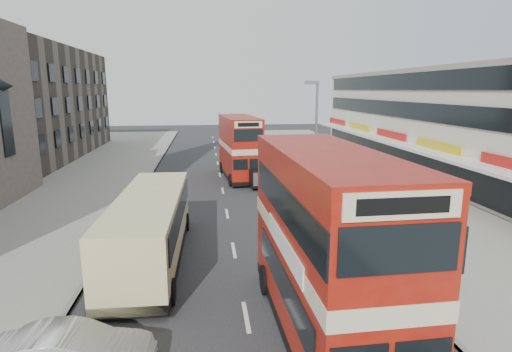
{
  "coord_description": "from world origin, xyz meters",
  "views": [
    {
      "loc": [
        -1.23,
        -10.71,
        7.55
      ],
      "look_at": [
        0.99,
        7.31,
        3.75
      ],
      "focal_mm": 29.16,
      "sensor_mm": 36.0,
      "label": 1
    }
  ],
  "objects_px": {
    "bus_main": "(326,245)",
    "car_right_a": "(303,197)",
    "pedestrian_far": "(301,153)",
    "street_lamp": "(315,129)",
    "bus_second": "(240,147)",
    "car_right_b": "(295,182)",
    "pedestrian_near": "(350,188)",
    "coach": "(150,226)",
    "car_right_c": "(263,154)",
    "cyclist": "(269,176)"
  },
  "relations": [
    {
      "from": "coach",
      "to": "car_right_a",
      "type": "relative_size",
      "value": 2.57
    },
    {
      "from": "cyclist",
      "to": "coach",
      "type": "bearing_deg",
      "value": -122.23
    },
    {
      "from": "car_right_c",
      "to": "pedestrian_far",
      "type": "relative_size",
      "value": 2.29
    },
    {
      "from": "car_right_c",
      "to": "car_right_b",
      "type": "bearing_deg",
      "value": -5.19
    },
    {
      "from": "bus_second",
      "to": "car_right_b",
      "type": "bearing_deg",
      "value": 122.6
    },
    {
      "from": "pedestrian_far",
      "to": "car_right_a",
      "type": "bearing_deg",
      "value": -109.18
    },
    {
      "from": "pedestrian_near",
      "to": "bus_main",
      "type": "bearing_deg",
      "value": 57.45
    },
    {
      "from": "bus_second",
      "to": "car_right_b",
      "type": "height_order",
      "value": "bus_second"
    },
    {
      "from": "car_right_a",
      "to": "pedestrian_near",
      "type": "xyz_separation_m",
      "value": [
        3.09,
        -0.2,
        0.53
      ]
    },
    {
      "from": "coach",
      "to": "cyclist",
      "type": "relative_size",
      "value": 4.85
    },
    {
      "from": "coach",
      "to": "car_right_a",
      "type": "bearing_deg",
      "value": 43.46
    },
    {
      "from": "pedestrian_near",
      "to": "coach",
      "type": "bearing_deg",
      "value": 22.85
    },
    {
      "from": "street_lamp",
      "to": "car_right_b",
      "type": "xyz_separation_m",
      "value": [
        -1.02,
        1.5,
        -4.14
      ]
    },
    {
      "from": "car_right_a",
      "to": "car_right_b",
      "type": "distance_m",
      "value": 4.33
    },
    {
      "from": "street_lamp",
      "to": "car_right_c",
      "type": "height_order",
      "value": "street_lamp"
    },
    {
      "from": "bus_second",
      "to": "car_right_c",
      "type": "relative_size",
      "value": 2.56
    },
    {
      "from": "bus_main",
      "to": "street_lamp",
      "type": "bearing_deg",
      "value": -105.14
    },
    {
      "from": "coach",
      "to": "car_right_b",
      "type": "bearing_deg",
      "value": 54.42
    },
    {
      "from": "bus_main",
      "to": "cyclist",
      "type": "distance_m",
      "value": 20.64
    },
    {
      "from": "coach",
      "to": "car_right_b",
      "type": "distance_m",
      "value": 15.38
    },
    {
      "from": "car_right_a",
      "to": "cyclist",
      "type": "distance_m",
      "value": 6.17
    },
    {
      "from": "coach",
      "to": "cyclist",
      "type": "height_order",
      "value": "coach"
    },
    {
      "from": "bus_main",
      "to": "pedestrian_far",
      "type": "bearing_deg",
      "value": -103.13
    },
    {
      "from": "street_lamp",
      "to": "car_right_c",
      "type": "xyz_separation_m",
      "value": [
        -1.49,
        15.71,
        -4.16
      ]
    },
    {
      "from": "car_right_c",
      "to": "cyclist",
      "type": "relative_size",
      "value": 1.68
    },
    {
      "from": "bus_second",
      "to": "car_right_a",
      "type": "bearing_deg",
      "value": 105.09
    },
    {
      "from": "street_lamp",
      "to": "car_right_b",
      "type": "height_order",
      "value": "street_lamp"
    },
    {
      "from": "car_right_b",
      "to": "car_right_c",
      "type": "relative_size",
      "value": 1.26
    },
    {
      "from": "bus_second",
      "to": "car_right_c",
      "type": "distance_m",
      "value": 10.07
    },
    {
      "from": "bus_main",
      "to": "car_right_a",
      "type": "xyz_separation_m",
      "value": [
        2.76,
        14.45,
        -2.36
      ]
    },
    {
      "from": "cyclist",
      "to": "car_right_b",
      "type": "bearing_deg",
      "value": -48.72
    },
    {
      "from": "pedestrian_far",
      "to": "cyclist",
      "type": "distance_m",
      "value": 11.6
    },
    {
      "from": "bus_main",
      "to": "pedestrian_far",
      "type": "height_order",
      "value": "bus_main"
    },
    {
      "from": "car_right_a",
      "to": "pedestrian_near",
      "type": "height_order",
      "value": "pedestrian_near"
    },
    {
      "from": "street_lamp",
      "to": "bus_main",
      "type": "relative_size",
      "value": 0.79
    },
    {
      "from": "street_lamp",
      "to": "pedestrian_far",
      "type": "relative_size",
      "value": 5.08
    },
    {
      "from": "car_right_b",
      "to": "pedestrian_far",
      "type": "bearing_deg",
      "value": 161.63
    },
    {
      "from": "cyclist",
      "to": "car_right_c",
      "type": "bearing_deg",
      "value": 80.25
    },
    {
      "from": "street_lamp",
      "to": "pedestrian_far",
      "type": "xyz_separation_m",
      "value": [
        2.2,
        13.71,
        -3.83
      ]
    },
    {
      "from": "bus_second",
      "to": "pedestrian_far",
      "type": "height_order",
      "value": "bus_second"
    },
    {
      "from": "coach",
      "to": "bus_main",
      "type": "bearing_deg",
      "value": -45.6
    },
    {
      "from": "car_right_a",
      "to": "car_right_b",
      "type": "relative_size",
      "value": 0.89
    },
    {
      "from": "bus_main",
      "to": "cyclist",
      "type": "xyz_separation_m",
      "value": [
        1.45,
        20.47,
        -2.18
      ]
    },
    {
      "from": "car_right_c",
      "to": "street_lamp",
      "type": "bearing_deg",
      "value": -1.65
    },
    {
      "from": "car_right_c",
      "to": "cyclist",
      "type": "bearing_deg",
      "value": -12.85
    },
    {
      "from": "car_right_c",
      "to": "coach",
      "type": "bearing_deg",
      "value": -25.41
    },
    {
      "from": "pedestrian_far",
      "to": "bus_main",
      "type": "bearing_deg",
      "value": -108.44
    },
    {
      "from": "bus_main",
      "to": "pedestrian_far",
      "type": "relative_size",
      "value": 6.39
    },
    {
      "from": "car_right_a",
      "to": "cyclist",
      "type": "relative_size",
      "value": 1.89
    },
    {
      "from": "car_right_c",
      "to": "bus_second",
      "type": "bearing_deg",
      "value": -26.89
    }
  ]
}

